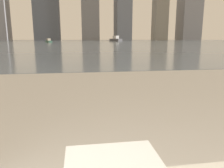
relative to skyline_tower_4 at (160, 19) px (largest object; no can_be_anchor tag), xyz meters
The scene contains 4 objects.
harbor_water 72.29m from the skyline_tower_4, 128.33° to the right, with size 180.00×110.00×0.01m.
harbor_boat_2 80.61m from the skyline_tower_4, 130.30° to the right, with size 1.96×2.83×1.01m.
harbor_boat_3 53.96m from the skyline_tower_4, 126.68° to the right, with size 3.89×5.35×1.92m.
skyline_tower_4 is the anchor object (origin of this frame).
Camera 1 is at (-0.26, 0.25, 1.04)m, focal length 35.00 mm.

